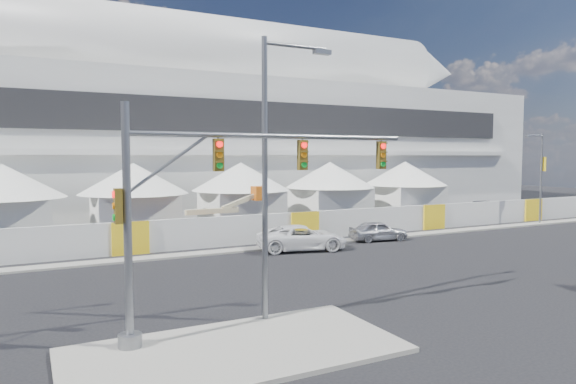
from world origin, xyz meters
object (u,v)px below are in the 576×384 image
lot_car_b (487,208)px  boom_lift (205,227)px  sedan_silver (378,231)px  streetlight_curb (540,172)px  traffic_mast (199,208)px  lot_car_a (431,213)px  pickup_curb (302,238)px  streetlight_median (271,159)px

lot_car_b → boom_lift: boom_lift is taller
boom_lift → lot_car_b: bearing=-0.1°
sedan_silver → boom_lift: 12.15m
lot_car_b → streetlight_curb: 7.48m
lot_car_b → traffic_mast: bearing=133.7°
streetlight_curb → lot_car_a: bearing=133.9°
sedan_silver → pickup_curb: pickup_curb is taller
streetlight_curb → sedan_silver: bearing=-177.7°
streetlight_median → streetlight_curb: bearing=22.6°
streetlight_median → streetlight_curb: streetlight_median is taller
lot_car_b → streetlight_curb: (-0.83, -6.41, 3.76)m
pickup_curb → lot_car_a: pickup_curb is taller
lot_car_a → boom_lift: size_ratio=0.57×
lot_car_b → pickup_curb: bearing=121.4°
sedan_silver → lot_car_b: size_ratio=0.85×
lot_car_a → boom_lift: 22.47m
traffic_mast → pickup_curb: bearing=49.8°
lot_car_a → streetlight_curb: 9.86m
lot_car_b → streetlight_curb: size_ratio=0.62×
streetlight_median → boom_lift: streetlight_median is taller
lot_car_a → traffic_mast: (-28.62, -20.50, 3.61)m
lot_car_b → streetlight_median: streetlight_median is taller
lot_car_a → streetlight_median: (-25.75, -19.83, 5.16)m
traffic_mast → streetlight_median: streetlight_median is taller
lot_car_a → streetlight_curb: bearing=-94.6°
traffic_mast → sedan_silver: bearing=37.8°
lot_car_a → lot_car_b: size_ratio=0.86×
sedan_silver → lot_car_a: 13.65m
pickup_curb → lot_car_a: bearing=-53.4°
streetlight_median → sedan_silver: bearing=41.5°
sedan_silver → streetlight_median: 19.64m
streetlight_curb → streetlight_median: bearing=-157.4°
streetlight_median → boom_lift: bearing=79.5°
lot_car_b → sedan_silver: bearing=124.9°
lot_car_a → sedan_silver: bearing=163.6°
lot_car_b → streetlight_median: 38.64m
traffic_mast → boom_lift: traffic_mast is taller
lot_car_a → streetlight_median: 32.91m
traffic_mast → boom_lift: 20.01m
pickup_curb → lot_car_b: (25.20, 7.91, 0.03)m
sedan_silver → lot_car_b: 19.99m
sedan_silver → boom_lift: size_ratio=0.56×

